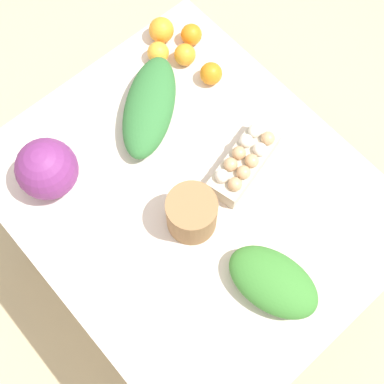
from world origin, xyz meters
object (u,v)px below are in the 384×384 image
(greens_bunch_scallion, at_px, (149,106))
(orange_2, at_px, (211,74))
(orange_3, at_px, (185,55))
(egg_carton, at_px, (244,161))
(orange_4, at_px, (161,30))
(cabbage_purple, at_px, (47,169))
(greens_bunch_dandelion, at_px, (273,282))
(orange_0, at_px, (158,53))
(paper_bag, at_px, (192,214))
(orange_1, at_px, (191,35))

(greens_bunch_scallion, bearing_deg, orange_2, -97.57)
(greens_bunch_scallion, xyz_separation_m, orange_3, (0.08, -0.21, -0.01))
(egg_carton, bearing_deg, orange_4, 62.75)
(cabbage_purple, relative_size, greens_bunch_scallion, 0.49)
(greens_bunch_dandelion, distance_m, orange_2, 0.68)
(orange_0, xyz_separation_m, orange_2, (-0.17, -0.07, 0.00))
(cabbage_purple, distance_m, greens_bunch_scallion, 0.36)
(orange_0, bearing_deg, orange_2, -156.85)
(cabbage_purple, xyz_separation_m, orange_3, (0.06, -0.56, -0.05))
(cabbage_purple, relative_size, orange_0, 2.52)
(orange_4, bearing_deg, paper_bag, 147.22)
(egg_carton, bearing_deg, greens_bunch_dandelion, -135.34)
(orange_4, bearing_deg, greens_bunch_dandelion, 159.32)
(egg_carton, height_order, greens_bunch_dandelion, greens_bunch_dandelion)
(paper_bag, distance_m, greens_bunch_scallion, 0.37)
(greens_bunch_dandelion, height_order, orange_4, greens_bunch_dandelion)
(egg_carton, relative_size, orange_3, 3.93)
(cabbage_purple, distance_m, orange_1, 0.64)
(greens_bunch_scallion, bearing_deg, orange_3, -69.57)
(cabbage_purple, xyz_separation_m, orange_2, (-0.04, -0.58, -0.05))
(orange_2, bearing_deg, orange_1, -19.18)
(orange_0, distance_m, orange_1, 0.13)
(egg_carton, relative_size, greens_bunch_scallion, 0.76)
(paper_bag, height_order, orange_3, paper_bag)
(orange_1, xyz_separation_m, orange_2, (-0.15, 0.05, 0.00))
(orange_3, bearing_deg, orange_1, -56.05)
(egg_carton, bearing_deg, orange_1, 53.26)
(orange_0, bearing_deg, orange_3, -136.54)
(egg_carton, distance_m, orange_2, 0.32)
(paper_bag, relative_size, orange_3, 2.03)
(paper_bag, height_order, orange_4, paper_bag)
(greens_bunch_scallion, bearing_deg, cabbage_purple, 87.75)
(orange_3, bearing_deg, cabbage_purple, 96.47)
(egg_carton, height_order, orange_2, egg_carton)
(paper_bag, xyz_separation_m, orange_0, (0.49, -0.29, -0.03))
(cabbage_purple, bearing_deg, paper_bag, -148.72)
(cabbage_purple, xyz_separation_m, egg_carton, (-0.33, -0.44, -0.04))
(greens_bunch_scallion, xyz_separation_m, orange_0, (0.14, -0.15, -0.01))
(orange_0, xyz_separation_m, orange_1, (-0.02, -0.13, -0.00))
(greens_bunch_dandelion, height_order, orange_0, greens_bunch_dandelion)
(greens_bunch_dandelion, distance_m, greens_bunch_scallion, 0.63)
(orange_2, bearing_deg, orange_4, 2.71)
(orange_2, bearing_deg, orange_0, 23.15)
(cabbage_purple, distance_m, orange_0, 0.52)
(greens_bunch_scallion, distance_m, orange_3, 0.22)
(cabbage_purple, relative_size, orange_2, 2.48)
(greens_bunch_dandelion, relative_size, orange_1, 3.76)
(paper_bag, relative_size, orange_2, 1.99)
(orange_2, height_order, orange_3, orange_2)
(greens_bunch_scallion, distance_m, orange_1, 0.30)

